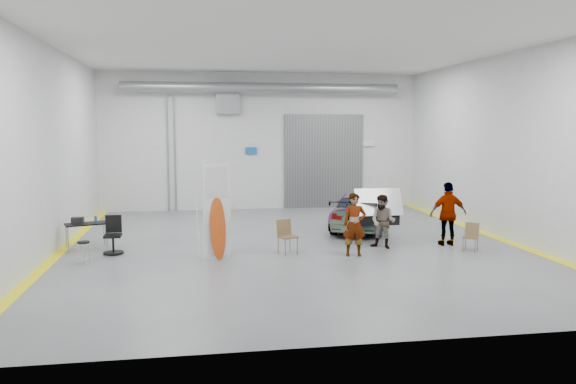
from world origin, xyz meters
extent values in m
plane|color=slate|center=(0.00, 0.00, 0.00)|extent=(16.00, 16.00, 0.00)
cube|color=silver|center=(-7.00, 0.00, 3.00)|extent=(0.02, 16.00, 6.00)
cube|color=silver|center=(7.00, 0.00, 3.00)|extent=(0.02, 16.00, 6.00)
cube|color=silver|center=(0.00, 8.00, 3.00)|extent=(14.00, 0.02, 6.00)
cube|color=silver|center=(0.00, -8.00, 3.00)|extent=(14.00, 0.02, 6.00)
cube|color=silver|center=(0.00, 0.00, 6.00)|extent=(14.00, 16.00, 0.02)
cube|color=slate|center=(2.80, 7.92, 2.10)|extent=(3.60, 0.12, 4.20)
cube|color=gray|center=(-1.50, 7.92, 4.80)|extent=(1.00, 0.50, 1.20)
cylinder|color=gray|center=(0.00, 7.40, 5.30)|extent=(11.90, 0.44, 0.44)
cube|color=#1558B1|center=(-0.50, 7.92, 2.60)|extent=(0.50, 0.04, 0.30)
cube|color=white|center=(4.80, 7.92, 2.90)|extent=(0.70, 0.04, 0.25)
cylinder|color=gray|center=(-3.80, 7.92, 2.50)|extent=(0.08, 0.08, 5.00)
cylinder|color=gray|center=(-4.10, 7.92, 2.50)|extent=(0.08, 0.08, 5.00)
cube|color=#F2F10D|center=(-6.85, 0.00, 0.01)|extent=(0.30, 16.00, 0.01)
cube|color=#F2F10D|center=(6.85, 0.00, 0.01)|extent=(0.30, 16.00, 0.01)
imported|color=white|center=(2.88, 2.41, 0.65)|extent=(3.45, 4.86, 1.31)
imported|color=#885E4A|center=(1.50, -1.64, 0.90)|extent=(0.70, 0.50, 1.80)
imported|color=slate|center=(2.63, -0.81, 0.81)|extent=(1.00, 0.97, 1.63)
imported|color=#A54E37|center=(4.74, -0.74, 0.99)|extent=(1.16, 0.53, 1.97)
cube|color=white|center=(-2.44, -1.50, 0.94)|extent=(0.74, 0.35, 1.69)
ellipsoid|color=orange|center=(-2.44, -1.57, 0.89)|extent=(0.52, 0.39, 1.78)
cube|color=white|center=(-2.44, -1.52, 2.21)|extent=(0.72, 0.34, 0.89)
cylinder|color=white|center=(-2.77, -1.50, 1.41)|extent=(0.02, 0.02, 2.82)
cylinder|color=white|center=(-2.11, -1.50, 1.41)|extent=(0.02, 0.02, 2.82)
cube|color=brown|center=(-0.33, -1.13, 0.50)|extent=(0.60, 0.59, 0.04)
cube|color=brown|center=(-0.33, -0.92, 0.76)|extent=(0.47, 0.26, 0.45)
cube|color=brown|center=(5.01, -1.67, 0.43)|extent=(0.55, 0.55, 0.04)
cube|color=brown|center=(5.01, -1.49, 0.64)|extent=(0.36, 0.31, 0.38)
cylinder|color=black|center=(-5.86, -1.56, 0.62)|extent=(0.31, 0.31, 0.05)
torus|color=silver|center=(-5.86, -1.56, 0.20)|extent=(0.33, 0.33, 0.02)
cylinder|color=gray|center=(-6.75, 0.40, 0.36)|extent=(0.03, 0.03, 0.72)
cylinder|color=gray|center=(-5.65, 0.40, 0.36)|extent=(0.03, 0.03, 0.72)
cylinder|color=gray|center=(-6.75, 0.90, 0.36)|extent=(0.03, 0.03, 0.72)
cylinder|color=gray|center=(-5.65, 0.90, 0.36)|extent=(0.03, 0.03, 0.72)
cube|color=black|center=(-6.20, 0.65, 0.74)|extent=(1.33, 0.95, 0.04)
cylinder|color=#184391|center=(-5.90, 0.55, 0.87)|extent=(0.08, 0.08, 0.22)
cube|color=black|center=(-6.45, 0.70, 0.85)|extent=(0.35, 0.22, 0.18)
cylinder|color=black|center=(-5.29, -0.33, 0.04)|extent=(0.58, 0.58, 0.04)
cylinder|color=black|center=(-5.29, -0.33, 0.29)|extent=(0.06, 0.06, 0.50)
cube|color=black|center=(-5.29, -0.33, 0.54)|extent=(0.48, 0.48, 0.07)
cube|color=black|center=(-5.29, -0.10, 0.85)|extent=(0.45, 0.06, 0.52)
cube|color=silver|center=(2.88, 0.41, 1.33)|extent=(1.52, 0.92, 0.04)
camera|label=1|loc=(-2.87, -16.76, 3.64)|focal=35.00mm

